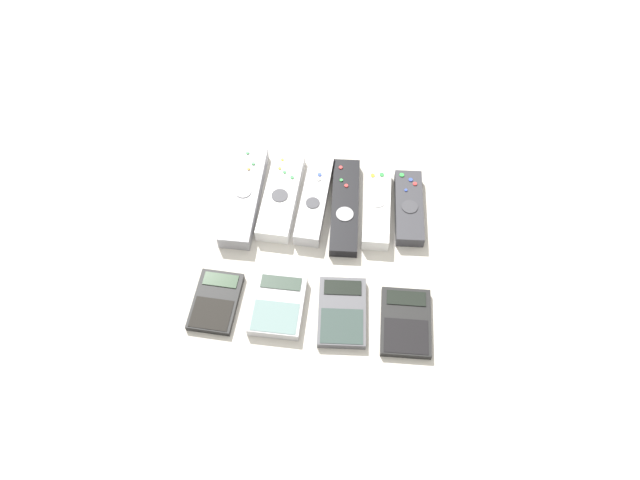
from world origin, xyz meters
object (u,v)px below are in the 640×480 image
at_px(remote_5, 409,208).
at_px(remote_2, 314,199).
at_px(remote_4, 377,207).
at_px(calculator_0, 216,301).
at_px(remote_0, 244,196).
at_px(calculator_3, 406,322).
at_px(calculator_1, 278,305).
at_px(remote_1, 281,195).
at_px(remote_3, 345,206).
at_px(calculator_2, 342,312).

bearing_deg(remote_5, remote_2, 177.24).
distance_m(remote_4, calculator_0, 0.34).
bearing_deg(remote_0, remote_4, 0.20).
bearing_deg(calculator_3, remote_0, 142.23).
height_order(remote_0, remote_4, same).
height_order(remote_0, remote_5, remote_0).
relative_size(remote_5, calculator_0, 1.38).
distance_m(remote_2, calculator_1, 0.23).
relative_size(remote_1, calculator_1, 1.73).
relative_size(remote_2, remote_3, 0.92).
height_order(remote_4, calculator_0, remote_4).
relative_size(remote_3, calculator_2, 1.63).
bearing_deg(calculator_1, calculator_0, -177.93).
distance_m(remote_1, calculator_0, 0.24).
height_order(remote_2, calculator_1, remote_2).
relative_size(remote_5, calculator_1, 1.41).
height_order(remote_2, calculator_2, remote_2).
bearing_deg(remote_3, remote_0, 176.73).
height_order(remote_2, remote_5, remote_2).
bearing_deg(remote_3, calculator_0, -135.25).
relative_size(remote_1, remote_4, 1.13).
bearing_deg(remote_2, remote_1, -179.61).
relative_size(remote_3, remote_4, 1.21).
distance_m(remote_3, remote_5, 0.12).
bearing_deg(calculator_2, remote_5, 61.45).
distance_m(remote_5, calculator_3, 0.23).
bearing_deg(remote_2, calculator_2, -69.58).
height_order(remote_1, calculator_2, remote_1).
relative_size(remote_4, calculator_3, 1.42).
distance_m(remote_1, remote_5, 0.24).
bearing_deg(calculator_0, remote_0, 89.82).
distance_m(remote_1, remote_3, 0.12).
bearing_deg(calculator_1, remote_3, 67.17).
bearing_deg(remote_1, remote_5, 1.86).
xyz_separation_m(remote_3, remote_4, (0.06, 0.00, 0.00)).
xyz_separation_m(remote_0, calculator_3, (0.31, -0.22, -0.01)).
bearing_deg(remote_0, remote_3, -0.49).
bearing_deg(calculator_3, remote_4, 103.40).
distance_m(remote_0, calculator_1, 0.24).
xyz_separation_m(remote_0, calculator_2, (0.20, -0.22, -0.01)).
relative_size(calculator_0, calculator_1, 1.02).
distance_m(remote_4, calculator_3, 0.23).
xyz_separation_m(remote_1, calculator_1, (0.03, -0.23, -0.00)).
xyz_separation_m(calculator_0, calculator_3, (0.32, -0.00, 0.00)).
height_order(remote_1, remote_3, remote_1).
bearing_deg(remote_5, calculator_1, -136.39).
height_order(remote_0, calculator_0, remote_0).
bearing_deg(remote_2, calculator_1, -96.50).
distance_m(remote_0, remote_4, 0.25).
height_order(calculator_1, calculator_3, calculator_1).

